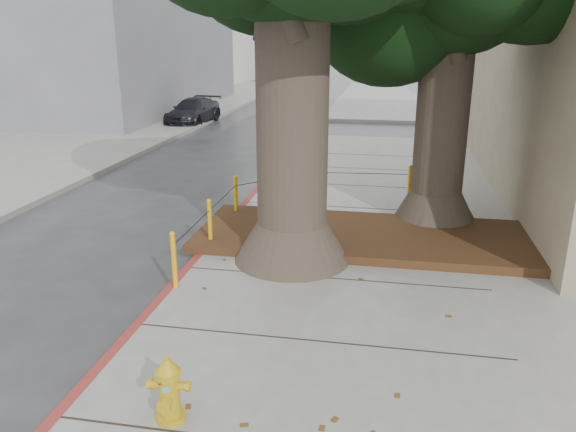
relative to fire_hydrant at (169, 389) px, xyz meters
name	(u,v)px	position (x,y,z in m)	size (l,w,h in m)	color
ground	(279,347)	(0.78, 1.82, -0.51)	(140.00, 140.00, 0.00)	#28282B
sidewalk_far	(470,100)	(6.78, 31.82, -0.44)	(16.00, 20.00, 0.15)	slate
curb_red	(197,260)	(-1.22, 4.32, -0.44)	(0.14, 26.00, 0.16)	maroon
planter_bed	(364,236)	(1.68, 5.72, -0.28)	(6.40, 2.60, 0.16)	black
bollard_ring	(279,203)	(-0.09, 6.20, 0.15)	(3.79, 5.39, 0.95)	#E5A10C
fire_hydrant	(169,389)	(0.00, 0.00, 0.00)	(0.39, 0.36, 0.75)	gold
car_silver	(524,123)	(7.31, 19.18, 0.04)	(1.32, 3.27, 1.11)	#9C9CA0
car_dark	(193,111)	(-6.90, 20.20, 0.05)	(1.59, 3.90, 1.13)	black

